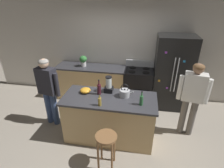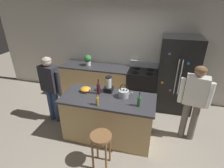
% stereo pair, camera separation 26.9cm
% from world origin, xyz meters
% --- Properties ---
extents(ground_plane, '(14.00, 14.00, 0.00)m').
position_xyz_m(ground_plane, '(0.00, 0.00, 0.00)').
color(ground_plane, '#9E9384').
extents(back_wall, '(8.00, 0.10, 2.70)m').
position_xyz_m(back_wall, '(0.00, 1.95, 1.35)').
color(back_wall, silver).
rests_on(back_wall, ground_plane).
extents(kitchen_island, '(1.82, 0.80, 0.96)m').
position_xyz_m(kitchen_island, '(0.00, 0.00, 0.48)').
color(kitchen_island, tan).
rests_on(kitchen_island, ground_plane).
extents(back_counter_run, '(2.00, 0.64, 0.96)m').
position_xyz_m(back_counter_run, '(-0.80, 1.55, 0.48)').
color(back_counter_run, tan).
rests_on(back_counter_run, ground_plane).
extents(refrigerator, '(0.90, 0.73, 1.90)m').
position_xyz_m(refrigerator, '(1.34, 1.50, 0.95)').
color(refrigerator, black).
rests_on(refrigerator, ground_plane).
extents(stove_range, '(0.76, 0.65, 1.14)m').
position_xyz_m(stove_range, '(0.51, 1.52, 0.49)').
color(stove_range, black).
rests_on(stove_range, ground_plane).
extents(person_by_island_left, '(0.60, 0.29, 1.59)m').
position_xyz_m(person_by_island_left, '(-1.39, 0.22, 0.96)').
color(person_by_island_left, '#384C7A').
rests_on(person_by_island_left, ground_plane).
extents(person_by_sink_right, '(0.60, 0.29, 1.62)m').
position_xyz_m(person_by_sink_right, '(1.60, 0.40, 0.98)').
color(person_by_sink_right, '#66605B').
rests_on(person_by_sink_right, ground_plane).
extents(bar_stool, '(0.36, 0.36, 0.68)m').
position_xyz_m(bar_stool, '(0.09, -0.73, 0.53)').
color(bar_stool, brown).
rests_on(bar_stool, ground_plane).
extents(potted_plant, '(0.20, 0.20, 0.30)m').
position_xyz_m(potted_plant, '(-1.03, 1.55, 1.13)').
color(potted_plant, silver).
rests_on(potted_plant, back_counter_run).
extents(blender_appliance, '(0.17, 0.17, 0.34)m').
position_xyz_m(blender_appliance, '(-0.06, 0.24, 1.10)').
color(blender_appliance, black).
rests_on(blender_appliance, kitchen_island).
extents(bottle_wine, '(0.08, 0.08, 0.32)m').
position_xyz_m(bottle_wine, '(-0.22, 0.10, 1.07)').
color(bottle_wine, '#471923').
rests_on(bottle_wine, kitchen_island).
extents(bottle_olive_oil, '(0.07, 0.07, 0.28)m').
position_xyz_m(bottle_olive_oil, '(0.61, -0.14, 1.06)').
color(bottle_olive_oil, '#2D6638').
rests_on(bottle_olive_oil, kitchen_island).
extents(bottle_vinegar, '(0.06, 0.06, 0.24)m').
position_xyz_m(bottle_vinegar, '(-0.11, -0.29, 1.04)').
color(bottle_vinegar, olive).
rests_on(bottle_vinegar, kitchen_island).
extents(mixing_bowl, '(0.21, 0.21, 0.10)m').
position_xyz_m(mixing_bowl, '(-0.51, 0.12, 1.00)').
color(mixing_bowl, orange).
rests_on(mixing_bowl, kitchen_island).
extents(tea_kettle, '(0.28, 0.20, 0.27)m').
position_xyz_m(tea_kettle, '(0.28, 0.11, 1.03)').
color(tea_kettle, '#B7BABF').
rests_on(tea_kettle, kitchen_island).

